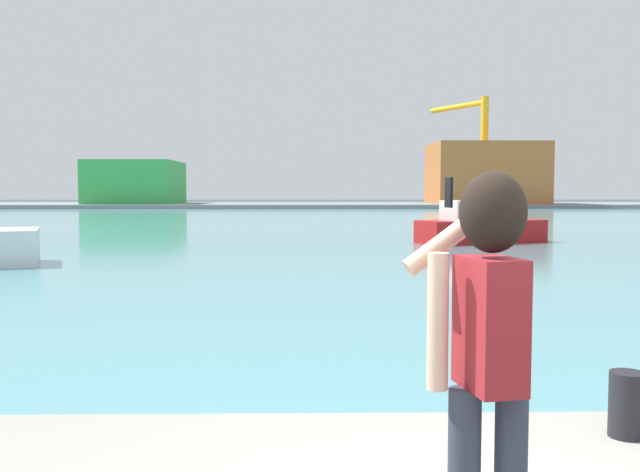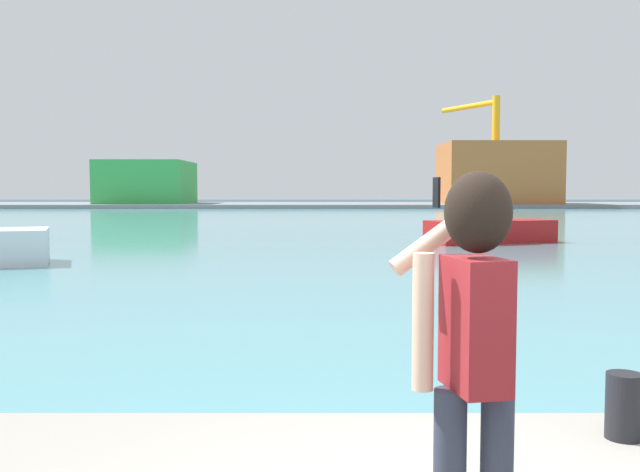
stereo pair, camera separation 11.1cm
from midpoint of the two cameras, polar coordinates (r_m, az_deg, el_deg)
name	(u,v)px [view 2 (the right image)]	position (r m, az deg, el deg)	size (l,w,h in m)	color
ground_plane	(327,220)	(53.12, 0.61, 1.30)	(220.00, 220.00, 0.00)	#334751
harbor_water	(326,219)	(55.12, 0.58, 1.40)	(140.00, 100.00, 0.02)	#599EA8
far_shore_dock	(323,205)	(95.09, 0.24, 2.56)	(140.00, 20.00, 0.49)	gray
person_photographer	(469,332)	(3.02, 13.21, -7.70)	(0.53, 0.55, 1.74)	#2D3342
harbor_bollard	(620,406)	(5.20, 24.04, -12.62)	(0.24, 0.24, 0.44)	black
boat_moored_2	(485,228)	(31.15, 13.52, 0.68)	(5.99, 3.83, 1.86)	#B21919
warehouse_left	(144,182)	(97.38, -14.20, 4.30)	(11.28, 13.22, 5.69)	green
warehouse_right	(494,174)	(95.46, 14.12, 5.00)	(14.29, 11.97, 8.00)	#B26633
port_crane	(485,137)	(95.55, 13.42, 7.90)	(5.90, 10.87, 14.07)	yellow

